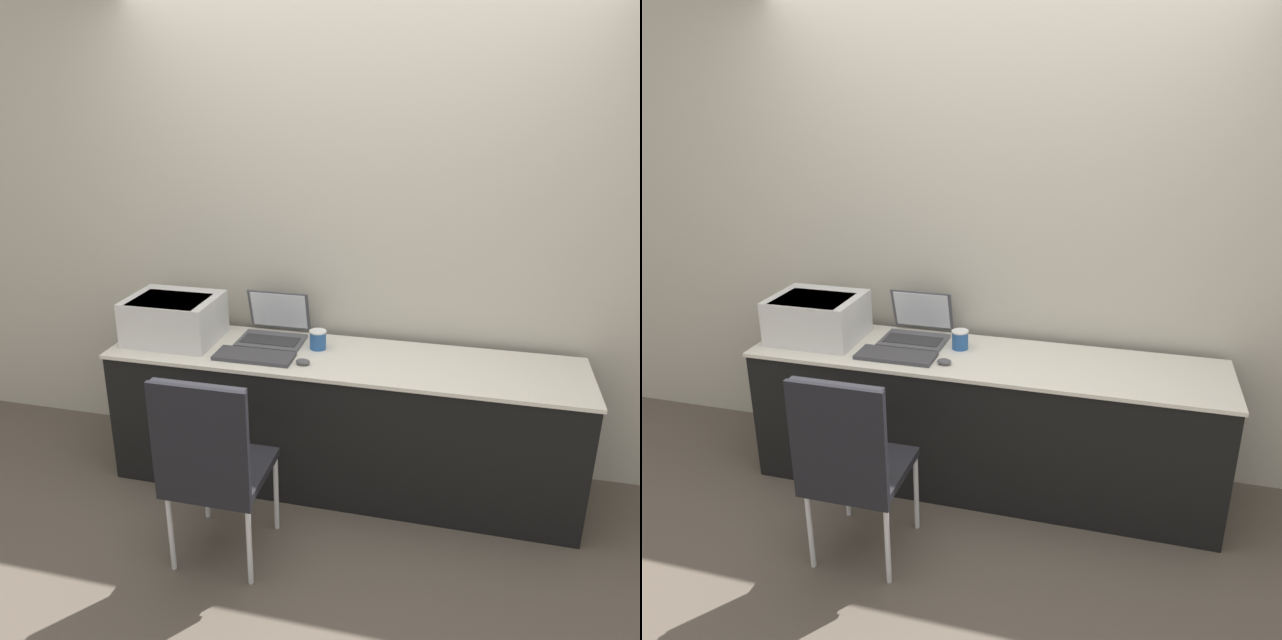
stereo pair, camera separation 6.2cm
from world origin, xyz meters
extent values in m
plane|color=brown|center=(0.00, 0.00, 0.00)|extent=(14.00, 14.00, 0.00)
cube|color=#B7B2A3|center=(0.00, 0.64, 1.30)|extent=(8.00, 0.05, 2.60)
cube|color=black|center=(0.00, 0.28, 0.36)|extent=(2.43, 0.55, 0.73)
cube|color=silver|center=(0.00, 0.28, 0.74)|extent=(2.45, 0.57, 0.02)
cube|color=silver|center=(-0.94, 0.29, 0.87)|extent=(0.47, 0.39, 0.24)
cube|color=black|center=(-0.94, 0.25, 0.97)|extent=(0.38, 0.29, 0.04)
cube|color=#4C4C51|center=(-0.41, 0.37, 0.75)|extent=(0.35, 0.24, 0.02)
cube|color=#2D2D30|center=(-0.41, 0.36, 0.77)|extent=(0.31, 0.13, 0.00)
cube|color=#4C4C51|center=(-0.41, 0.53, 0.88)|extent=(0.35, 0.07, 0.23)
cube|color=silver|center=(-0.41, 0.52, 0.88)|extent=(0.31, 0.06, 0.21)
cube|color=#3D3D42|center=(-0.43, 0.15, 0.76)|extent=(0.41, 0.17, 0.02)
cylinder|color=#285699|center=(-0.15, 0.35, 0.79)|extent=(0.09, 0.09, 0.09)
cylinder|color=white|center=(-0.15, 0.35, 0.84)|extent=(0.09, 0.09, 0.01)
ellipsoid|color=#4C4C51|center=(-0.17, 0.13, 0.76)|extent=(0.07, 0.05, 0.03)
cube|color=black|center=(-0.40, -0.38, 0.43)|extent=(0.40, 0.41, 0.04)
cube|color=black|center=(-0.40, -0.57, 0.70)|extent=(0.40, 0.03, 0.50)
cylinder|color=silver|center=(-0.59, -0.19, 0.20)|extent=(0.02, 0.02, 0.41)
cylinder|color=silver|center=(-0.22, -0.19, 0.20)|extent=(0.02, 0.02, 0.41)
cylinder|color=silver|center=(-0.59, -0.57, 0.20)|extent=(0.02, 0.02, 0.41)
cylinder|color=silver|center=(-0.22, -0.57, 0.20)|extent=(0.02, 0.02, 0.41)
cube|color=black|center=(-0.40, -0.60, 0.67)|extent=(0.42, 0.02, 0.55)
camera|label=1|loc=(0.60, -2.60, 2.04)|focal=35.00mm
camera|label=2|loc=(0.66, -2.59, 2.04)|focal=35.00mm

